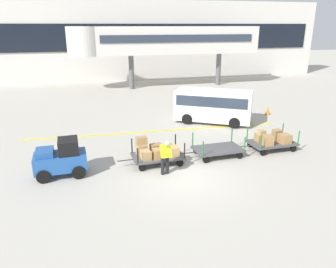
% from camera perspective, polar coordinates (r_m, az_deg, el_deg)
% --- Properties ---
extents(ground_plane, '(120.00, 120.00, 0.00)m').
position_cam_1_polar(ground_plane, '(13.68, 2.59, -7.45)').
color(ground_plane, '#B2ADA0').
extents(apron_lead_line, '(15.23, 0.76, 0.01)m').
position_cam_1_polar(apron_lead_line, '(19.26, -2.08, 0.49)').
color(apron_lead_line, yellow).
rests_on(apron_lead_line, ground_plane).
extents(terminal_building, '(49.07, 2.51, 8.62)m').
position_cam_1_polar(terminal_building, '(37.92, -9.27, 15.92)').
color(terminal_building, silver).
rests_on(terminal_building, ground_plane).
extents(jet_bridge, '(18.73, 3.00, 5.89)m').
position_cam_1_polar(jet_bridge, '(32.58, -1.50, 16.14)').
color(jet_bridge, silver).
rests_on(jet_bridge, ground_plane).
extents(baggage_tug, '(2.15, 1.31, 1.58)m').
position_cam_1_polar(baggage_tug, '(14.16, -18.36, -4.16)').
color(baggage_tug, '#2659A5').
rests_on(baggage_tug, ground_plane).
extents(baggage_cart_lead, '(3.03, 1.50, 1.24)m').
position_cam_1_polar(baggage_cart_lead, '(14.66, -2.06, -3.24)').
color(baggage_cart_lead, '#4C4C4F').
rests_on(baggage_cart_lead, ground_plane).
extents(baggage_cart_middle, '(3.03, 1.50, 1.10)m').
position_cam_1_polar(baggage_cart_middle, '(15.72, 8.77, -2.69)').
color(baggage_cart_middle, '#4C4C4F').
rests_on(baggage_cart_middle, ground_plane).
extents(baggage_cart_tail, '(3.03, 1.50, 1.10)m').
position_cam_1_polar(baggage_cart_tail, '(17.11, 17.90, -0.99)').
color(baggage_cart_tail, '#4C4C4F').
rests_on(baggage_cart_tail, ground_plane).
extents(baggage_handler, '(0.45, 0.47, 1.56)m').
position_cam_1_polar(baggage_handler, '(13.45, -0.44, -3.85)').
color(baggage_handler, black).
rests_on(baggage_handler, ground_plane).
extents(shuttle_van, '(5.09, 4.12, 2.10)m').
position_cam_1_polar(shuttle_van, '(20.95, 8.01, 5.32)').
color(shuttle_van, white).
rests_on(shuttle_van, ground_plane).
extents(safety_cone_near, '(0.36, 0.36, 0.55)m').
position_cam_1_polar(safety_cone_near, '(23.82, 17.21, 3.91)').
color(safety_cone_near, orange).
rests_on(safety_cone_near, ground_plane).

